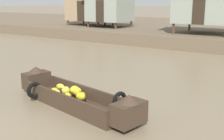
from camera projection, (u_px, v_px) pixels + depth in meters
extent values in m
plane|color=#7A6B51|center=(150.00, 69.00, 13.36)|extent=(300.00, 300.00, 0.00)
cube|color=#3D2D21|center=(75.00, 104.00, 8.59)|extent=(3.90, 1.72, 0.12)
cube|color=#3D2D21|center=(87.00, 93.00, 8.85)|extent=(3.72, 0.78, 0.39)
cube|color=#3D2D21|center=(61.00, 100.00, 8.20)|extent=(3.72, 0.78, 0.39)
cube|color=#3D2D21|center=(129.00, 113.00, 7.03)|extent=(0.67, 0.96, 0.55)
cone|color=#3D2D21|center=(129.00, 98.00, 6.94)|extent=(0.65, 0.65, 0.20)
cube|color=#3D2D21|center=(37.00, 80.00, 9.98)|extent=(0.67, 0.96, 0.55)
cone|color=#3D2D21|center=(36.00, 69.00, 9.89)|extent=(0.65, 0.65, 0.20)
cube|color=#3D2D21|center=(59.00, 90.00, 9.08)|extent=(0.37, 0.95, 0.05)
torus|color=black|center=(120.00, 100.00, 8.06)|extent=(0.21, 0.53, 0.52)
torus|color=black|center=(34.00, 90.00, 8.98)|extent=(0.21, 0.53, 0.52)
ellipsoid|color=yellow|center=(81.00, 96.00, 8.28)|extent=(0.32, 0.22, 0.23)
ellipsoid|color=yellow|center=(74.00, 90.00, 8.90)|extent=(0.30, 0.37, 0.24)
ellipsoid|color=yellow|center=(60.00, 87.00, 9.35)|extent=(0.34, 0.20, 0.22)
ellipsoid|color=yellow|center=(76.00, 92.00, 8.71)|extent=(0.27, 0.21, 0.22)
ellipsoid|color=yellow|center=(57.00, 94.00, 8.70)|extent=(0.31, 0.27, 0.25)
ellipsoid|color=yellow|center=(68.00, 97.00, 8.25)|extent=(0.33, 0.36, 0.24)
ellipsoid|color=yellow|center=(54.00, 91.00, 8.97)|extent=(0.24, 0.30, 0.22)
ellipsoid|color=yellow|center=(82.00, 96.00, 8.41)|extent=(0.25, 0.33, 0.19)
ellipsoid|color=yellow|center=(66.00, 91.00, 8.67)|extent=(0.29, 0.28, 0.26)
ellipsoid|color=yellow|center=(77.00, 91.00, 8.80)|extent=(0.36, 0.27, 0.23)
cylinder|color=#4C3826|center=(68.00, 23.00, 27.34)|extent=(0.16, 0.16, 0.45)
cylinder|color=#4C3826|center=(98.00, 24.00, 25.36)|extent=(0.16, 0.16, 0.45)
cylinder|color=#4C3826|center=(83.00, 21.00, 29.18)|extent=(0.16, 0.16, 0.45)
cylinder|color=#4C3826|center=(113.00, 23.00, 27.21)|extent=(0.16, 0.16, 0.45)
cube|color=#9E8460|center=(90.00, 5.00, 26.89)|extent=(3.99, 2.70, 2.79)
cube|color=#2D2319|center=(81.00, 11.00, 25.91)|extent=(0.80, 0.04, 1.80)
cylinder|color=#4C3826|center=(88.00, 24.00, 25.01)|extent=(0.16, 0.16, 0.51)
cylinder|color=#4C3826|center=(116.00, 26.00, 23.43)|extent=(0.16, 0.16, 0.51)
cylinder|color=#4C3826|center=(105.00, 23.00, 27.01)|extent=(0.16, 0.16, 0.51)
cylinder|color=#4C3826|center=(131.00, 24.00, 25.44)|extent=(0.16, 0.16, 0.51)
cube|color=gray|center=(110.00, 5.00, 24.85)|extent=(3.27, 2.90, 2.68)
cube|color=#2D2319|center=(100.00, 11.00, 23.77)|extent=(0.80, 0.04, 1.80)
cylinder|color=#4C3826|center=(173.00, 29.00, 19.83)|extent=(0.16, 0.16, 0.73)
cylinder|color=#4C3826|center=(189.00, 26.00, 22.38)|extent=(0.16, 0.16, 0.73)
cube|color=gray|center=(207.00, 7.00, 19.81)|extent=(3.87, 3.58, 2.21)
cube|color=#2D2319|center=(199.00, 11.00, 18.41)|extent=(0.80, 0.04, 1.80)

